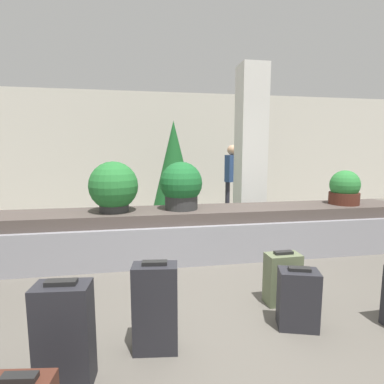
{
  "coord_description": "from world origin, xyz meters",
  "views": [
    {
      "loc": [
        -0.75,
        -2.63,
        1.55
      ],
      "look_at": [
        0.0,
        1.64,
        0.96
      ],
      "focal_mm": 28.0,
      "sensor_mm": 36.0,
      "label": 1
    }
  ],
  "objects_px": {
    "pillar": "(251,149)",
    "potted_plant_2": "(181,186)",
    "suitcase_4": "(155,308)",
    "suitcase_0": "(64,335)",
    "potted_plant_1": "(114,187)",
    "traveler_0": "(232,173)",
    "suitcase_2": "(282,278)",
    "potted_plant_0": "(345,189)",
    "suitcase_6": "(298,299)",
    "decorated_tree": "(174,168)"
  },
  "relations": [
    {
      "from": "suitcase_0",
      "to": "decorated_tree",
      "type": "height_order",
      "value": "decorated_tree"
    },
    {
      "from": "decorated_tree",
      "to": "suitcase_4",
      "type": "bearing_deg",
      "value": -98.44
    },
    {
      "from": "suitcase_0",
      "to": "potted_plant_2",
      "type": "distance_m",
      "value": 2.69
    },
    {
      "from": "potted_plant_1",
      "to": "decorated_tree",
      "type": "bearing_deg",
      "value": 64.02
    },
    {
      "from": "suitcase_4",
      "to": "pillar",
      "type": "bearing_deg",
      "value": 66.24
    },
    {
      "from": "suitcase_0",
      "to": "suitcase_4",
      "type": "xyz_separation_m",
      "value": [
        0.61,
        0.25,
        -0.0
      ]
    },
    {
      "from": "suitcase_4",
      "to": "suitcase_6",
      "type": "xyz_separation_m",
      "value": [
        1.25,
        0.09,
        -0.09
      ]
    },
    {
      "from": "potted_plant_0",
      "to": "decorated_tree",
      "type": "bearing_deg",
      "value": 137.46
    },
    {
      "from": "potted_plant_0",
      "to": "traveler_0",
      "type": "xyz_separation_m",
      "value": [
        -1.01,
        2.75,
        0.06
      ]
    },
    {
      "from": "pillar",
      "to": "suitcase_0",
      "type": "height_order",
      "value": "pillar"
    },
    {
      "from": "suitcase_6",
      "to": "decorated_tree",
      "type": "xyz_separation_m",
      "value": [
        -0.61,
        4.24,
        0.93
      ]
    },
    {
      "from": "pillar",
      "to": "suitcase_6",
      "type": "relative_size",
      "value": 5.75
    },
    {
      "from": "suitcase_6",
      "to": "potted_plant_1",
      "type": "xyz_separation_m",
      "value": [
        -1.71,
        1.98,
        0.79
      ]
    },
    {
      "from": "potted_plant_1",
      "to": "potted_plant_2",
      "type": "xyz_separation_m",
      "value": [
        0.96,
        0.03,
        -0.01
      ]
    },
    {
      "from": "suitcase_6",
      "to": "potted_plant_2",
      "type": "xyz_separation_m",
      "value": [
        -0.76,
        2.01,
        0.78
      ]
    },
    {
      "from": "suitcase_0",
      "to": "traveler_0",
      "type": "bearing_deg",
      "value": 66.93
    },
    {
      "from": "potted_plant_2",
      "to": "decorated_tree",
      "type": "relative_size",
      "value": 0.31
    },
    {
      "from": "traveler_0",
      "to": "suitcase_2",
      "type": "bearing_deg",
      "value": -126.53
    },
    {
      "from": "suitcase_6",
      "to": "suitcase_0",
      "type": "bearing_deg",
      "value": -152.42
    },
    {
      "from": "traveler_0",
      "to": "suitcase_4",
      "type": "bearing_deg",
      "value": -139.75
    },
    {
      "from": "traveler_0",
      "to": "decorated_tree",
      "type": "height_order",
      "value": "decorated_tree"
    },
    {
      "from": "potted_plant_2",
      "to": "potted_plant_0",
      "type": "bearing_deg",
      "value": -0.87
    },
    {
      "from": "suitcase_2",
      "to": "potted_plant_1",
      "type": "bearing_deg",
      "value": 137.74
    },
    {
      "from": "potted_plant_0",
      "to": "decorated_tree",
      "type": "xyz_separation_m",
      "value": [
        -2.48,
        2.28,
        0.23
      ]
    },
    {
      "from": "potted_plant_2",
      "to": "traveler_0",
      "type": "relative_size",
      "value": 0.41
    },
    {
      "from": "pillar",
      "to": "suitcase_2",
      "type": "bearing_deg",
      "value": -104.27
    },
    {
      "from": "suitcase_0",
      "to": "suitcase_4",
      "type": "height_order",
      "value": "suitcase_0"
    },
    {
      "from": "suitcase_2",
      "to": "potted_plant_2",
      "type": "height_order",
      "value": "potted_plant_2"
    },
    {
      "from": "suitcase_2",
      "to": "potted_plant_1",
      "type": "height_order",
      "value": "potted_plant_1"
    },
    {
      "from": "suitcase_6",
      "to": "decorated_tree",
      "type": "bearing_deg",
      "value": 115.34
    },
    {
      "from": "potted_plant_0",
      "to": "potted_plant_1",
      "type": "xyz_separation_m",
      "value": [
        -3.58,
        0.01,
        0.09
      ]
    },
    {
      "from": "potted_plant_0",
      "to": "suitcase_4",
      "type": "bearing_deg",
      "value": -146.63
    },
    {
      "from": "suitcase_4",
      "to": "decorated_tree",
      "type": "bearing_deg",
      "value": 88.57
    },
    {
      "from": "pillar",
      "to": "suitcase_0",
      "type": "bearing_deg",
      "value": -125.72
    },
    {
      "from": "suitcase_4",
      "to": "potted_plant_2",
      "type": "distance_m",
      "value": 2.27
    },
    {
      "from": "potted_plant_2",
      "to": "traveler_0",
      "type": "xyz_separation_m",
      "value": [
        1.62,
        2.71,
        -0.03
      ]
    },
    {
      "from": "suitcase_6",
      "to": "decorated_tree",
      "type": "distance_m",
      "value": 4.39
    },
    {
      "from": "suitcase_0",
      "to": "suitcase_2",
      "type": "distance_m",
      "value": 2.08
    },
    {
      "from": "decorated_tree",
      "to": "potted_plant_0",
      "type": "bearing_deg",
      "value": -42.54
    },
    {
      "from": "pillar",
      "to": "suitcase_2",
      "type": "distance_m",
      "value": 3.33
    },
    {
      "from": "suitcase_2",
      "to": "suitcase_4",
      "type": "distance_m",
      "value": 1.42
    },
    {
      "from": "suitcase_0",
      "to": "suitcase_6",
      "type": "relative_size",
      "value": 1.32
    },
    {
      "from": "potted_plant_0",
      "to": "suitcase_0",
      "type": "bearing_deg",
      "value": -148.29
    },
    {
      "from": "suitcase_2",
      "to": "potted_plant_0",
      "type": "bearing_deg",
      "value": 39.26
    },
    {
      "from": "suitcase_6",
      "to": "traveler_0",
      "type": "bearing_deg",
      "value": 96.79
    },
    {
      "from": "suitcase_4",
      "to": "suitcase_6",
      "type": "height_order",
      "value": "suitcase_4"
    },
    {
      "from": "pillar",
      "to": "potted_plant_2",
      "type": "bearing_deg",
      "value": -138.78
    },
    {
      "from": "suitcase_4",
      "to": "suitcase_0",
      "type": "bearing_deg",
      "value": -150.8
    },
    {
      "from": "pillar",
      "to": "potted_plant_1",
      "type": "bearing_deg",
      "value": -150.95
    },
    {
      "from": "pillar",
      "to": "decorated_tree",
      "type": "bearing_deg",
      "value": 149.02
    }
  ]
}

